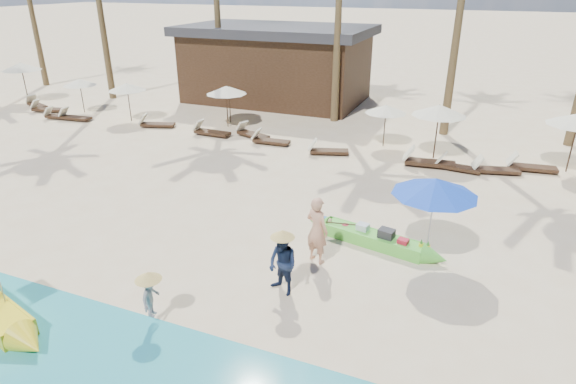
% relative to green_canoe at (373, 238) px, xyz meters
% --- Properties ---
extents(ground, '(240.00, 240.00, 0.00)m').
position_rel_green_canoe_xyz_m(ground, '(-1.46, -2.43, -0.19)').
color(ground, beige).
rests_on(ground, ground).
extents(green_canoe, '(4.52, 1.19, 0.58)m').
position_rel_green_canoe_xyz_m(green_canoe, '(0.00, 0.00, 0.00)').
color(green_canoe, '#55C23B').
rests_on(green_canoe, ground).
extents(tourist, '(0.77, 0.64, 1.80)m').
position_rel_green_canoe_xyz_m(tourist, '(-1.18, -1.37, 0.71)').
color(tourist, tan).
rests_on(tourist, ground).
extents(vendor_green, '(0.91, 0.83, 1.53)m').
position_rel_green_canoe_xyz_m(vendor_green, '(-1.45, -2.98, 0.57)').
color(vendor_green, '#151F3A').
rests_on(vendor_green, ground).
extents(vendor_yellow, '(0.48, 0.68, 0.96)m').
position_rel_green_canoe_xyz_m(vendor_yellow, '(-3.59, -5.02, 0.46)').
color(vendor_yellow, gray).
rests_on(vendor_yellow, ground).
extents(blue_umbrella, '(2.12, 2.12, 2.28)m').
position_rel_green_canoe_xyz_m(blue_umbrella, '(1.45, -0.20, 1.87)').
color(blue_umbrella, '#99999E').
rests_on(blue_umbrella, ground).
extents(resort_parasol_0, '(2.21, 2.21, 2.28)m').
position_rel_green_canoe_xyz_m(resort_parasol_0, '(-23.15, 8.99, 1.86)').
color(resort_parasol_0, '#392517').
rests_on(resort_parasol_0, ground).
extents(lounger_0_right, '(1.79, 1.07, 0.58)m').
position_rel_green_canoe_xyz_m(lounger_0_right, '(-21.45, 8.05, -0.00)').
color(lounger_0_right, '#392517').
rests_on(lounger_0_right, ground).
extents(resort_parasol_1, '(1.78, 1.78, 1.83)m').
position_rel_green_canoe_xyz_m(resort_parasol_1, '(-18.09, 8.23, 1.46)').
color(resort_parasol_1, '#392517').
rests_on(resort_parasol_1, ground).
extents(lounger_1_left, '(1.84, 0.96, 0.60)m').
position_rel_green_canoe_xyz_m(lounger_1_left, '(-20.10, 7.48, 0.00)').
color(lounger_1_left, '#392517').
rests_on(lounger_1_left, ground).
extents(lounger_1_right, '(1.72, 0.80, 0.56)m').
position_rel_green_canoe_xyz_m(lounger_1_right, '(-18.29, 6.63, -0.01)').
color(lounger_1_right, '#392517').
rests_on(lounger_1_right, ground).
extents(resort_parasol_2, '(1.89, 1.89, 1.95)m').
position_rel_green_canoe_xyz_m(resort_parasol_2, '(-14.56, 7.82, 1.56)').
color(resort_parasol_2, '#392517').
rests_on(resort_parasol_2, ground).
extents(lounger_2_left, '(1.75, 0.69, 0.58)m').
position_rel_green_canoe_xyz_m(lounger_2_left, '(-17.36, 6.73, -0.00)').
color(lounger_2_left, '#392517').
rests_on(lounger_2_left, ground).
extents(resort_parasol_3, '(1.79, 1.79, 1.84)m').
position_rel_green_canoe_xyz_m(resort_parasol_3, '(-9.62, 9.48, 1.46)').
color(resort_parasol_3, '#392517').
rests_on(resort_parasol_3, ground).
extents(lounger_3_left, '(1.81, 1.03, 0.59)m').
position_rel_green_canoe_xyz_m(lounger_3_left, '(-12.66, 7.28, 0.00)').
color(lounger_3_left, '#392517').
rests_on(lounger_3_left, ground).
extents(lounger_3_right, '(1.82, 0.59, 0.62)m').
position_rel_green_canoe_xyz_m(lounger_3_right, '(-9.44, 7.14, 0.01)').
color(lounger_3_right, '#392517').
rests_on(lounger_3_right, ground).
extents(resort_parasol_4, '(1.96, 1.96, 2.02)m').
position_rel_green_canoe_xyz_m(resort_parasol_4, '(-9.39, 8.77, 1.62)').
color(resort_parasol_4, '#392517').
rests_on(resort_parasol_4, ground).
extents(lounger_4_left, '(1.82, 1.06, 0.59)m').
position_rel_green_canoe_xyz_m(lounger_4_left, '(-7.52, 7.62, 0.00)').
color(lounger_4_left, '#392517').
rests_on(lounger_4_left, ground).
extents(lounger_4_right, '(1.74, 0.62, 0.58)m').
position_rel_green_canoe_xyz_m(lounger_4_right, '(-6.35, 7.01, -0.00)').
color(lounger_4_right, '#392517').
rests_on(lounger_4_right, ground).
extents(resort_parasol_5, '(1.78, 1.78, 1.83)m').
position_rel_green_canoe_xyz_m(resort_parasol_5, '(-1.58, 8.68, 1.46)').
color(resort_parasol_5, '#392517').
rests_on(resort_parasol_5, ground).
extents(lounger_5_left, '(1.76, 1.01, 0.57)m').
position_rel_green_canoe_xyz_m(lounger_5_left, '(-3.55, 6.66, -0.00)').
color(lounger_5_left, '#392517').
rests_on(lounger_5_left, ground).
extents(resort_parasol_6, '(2.15, 2.15, 2.21)m').
position_rel_green_canoe_xyz_m(resort_parasol_6, '(0.66, 7.93, 1.80)').
color(resort_parasol_6, '#392517').
rests_on(resort_parasol_6, ground).
extents(lounger_6_left, '(2.06, 0.84, 0.68)m').
position_rel_green_canoe_xyz_m(lounger_6_left, '(0.51, 6.79, 0.03)').
color(lounger_6_left, '#392517').
rests_on(lounger_6_left, ground).
extents(lounger_6_right, '(1.72, 0.69, 0.57)m').
position_rel_green_canoe_xyz_m(lounger_6_right, '(1.63, 6.78, -0.00)').
color(lounger_6_right, '#392517').
rests_on(lounger_6_right, ground).
extents(lounger_7_left, '(1.83, 0.95, 0.59)m').
position_rel_green_canoe_xyz_m(lounger_7_left, '(2.95, 6.99, 0.00)').
color(lounger_7_left, '#392517').
rests_on(lounger_7_left, ground).
extents(lounger_7_right, '(1.88, 0.77, 0.62)m').
position_rel_green_canoe_xyz_m(lounger_7_right, '(4.21, 7.78, 0.01)').
color(lounger_7_right, '#392517').
rests_on(lounger_7_right, ground).
extents(pavilion_west, '(10.80, 6.60, 4.30)m').
position_rel_green_canoe_xyz_m(pavilion_west, '(-9.46, 15.07, 2.00)').
color(pavilion_west, '#392517').
rests_on(pavilion_west, ground).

